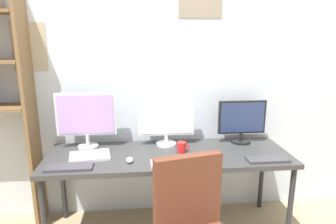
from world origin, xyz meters
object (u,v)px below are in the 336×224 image
object	(u,v)px
laptop_closed	(90,156)
computer_mouse	(130,160)
monitor_left	(86,117)
coffee_mug	(182,147)
monitor_center	(166,118)
desk	(169,159)
keyboard_right	(268,159)
monitor_right	(242,120)
keyboard_left	(69,167)
keyboard_center	(172,163)

from	to	relation	value
laptop_closed	computer_mouse	bearing A→B (deg)	-30.24
monitor_left	computer_mouse	bearing A→B (deg)	-43.45
computer_mouse	coffee_mug	distance (m)	0.47
monitor_center	computer_mouse	distance (m)	0.54
desk	keyboard_right	size ratio (longest dim) A/B	6.13
desk	computer_mouse	bearing A→B (deg)	-155.67
keyboard_right	coffee_mug	distance (m)	0.70
monitor_right	keyboard_left	bearing A→B (deg)	-163.32
monitor_center	keyboard_left	size ratio (longest dim) A/B	1.44
monitor_left	computer_mouse	world-z (taller)	monitor_left
monitor_left	monitor_center	xyz separation A→B (m)	(0.70, -0.00, -0.03)
monitor_right	keyboard_center	bearing A→B (deg)	-147.83
monitor_center	computer_mouse	size ratio (longest dim) A/B	5.24
monitor_center	keyboard_left	bearing A→B (deg)	-150.23
monitor_right	laptop_closed	distance (m)	1.39
desk	coffee_mug	xyz separation A→B (m)	(0.12, 0.02, 0.10)
monitor_center	computer_mouse	xyz separation A→B (m)	(-0.32, -0.36, -0.24)
monitor_left	keyboard_right	bearing A→B (deg)	-16.68
desk	monitor_left	bearing A→B (deg)	163.20
monitor_right	monitor_left	bearing A→B (deg)	180.00
monitor_right	coffee_mug	bearing A→B (deg)	-161.56
monitor_right	monitor_center	bearing A→B (deg)	179.99
monitor_right	coffee_mug	size ratio (longest dim) A/B	4.18
keyboard_left	coffee_mug	xyz separation A→B (m)	(0.89, 0.25, 0.04)
monitor_center	computer_mouse	bearing A→B (deg)	-132.10
monitor_center	laptop_closed	bearing A→B (deg)	-160.20
desk	keyboard_left	distance (m)	0.81
monitor_left	coffee_mug	world-z (taller)	monitor_left
laptop_closed	monitor_center	bearing A→B (deg)	10.26
monitor_right	keyboard_right	world-z (taller)	monitor_right
keyboard_center	laptop_closed	distance (m)	0.68
laptop_closed	coffee_mug	size ratio (longest dim) A/B	3.02
computer_mouse	monitor_right	bearing A→B (deg)	19.25
monitor_center	coffee_mug	size ratio (longest dim) A/B	4.74
keyboard_center	laptop_closed	xyz separation A→B (m)	(-0.65, 0.21, 0.00)
monitor_right	computer_mouse	xyz separation A→B (m)	(-1.03, -0.36, -0.20)
monitor_left	coffee_mug	size ratio (longest dim) A/B	4.89
keyboard_right	coffee_mug	world-z (taller)	coffee_mug
monitor_right	keyboard_right	xyz separation A→B (m)	(0.07, -0.44, -0.20)
keyboard_right	laptop_closed	distance (m)	1.44
desk	coffee_mug	world-z (taller)	coffee_mug
monitor_center	keyboard_center	xyz separation A→B (m)	(0.00, -0.44, -0.24)
keyboard_center	laptop_closed	bearing A→B (deg)	162.37
computer_mouse	desk	bearing A→B (deg)	24.33
monitor_left	monitor_right	distance (m)	1.41
keyboard_left	laptop_closed	xyz separation A→B (m)	(0.12, 0.21, 0.00)
monitor_right	laptop_closed	xyz separation A→B (m)	(-1.36, -0.23, -0.20)
coffee_mug	keyboard_center	bearing A→B (deg)	-115.19
desk	keyboard_left	xyz separation A→B (m)	(-0.77, -0.23, 0.06)
laptop_closed	keyboard_left	bearing A→B (deg)	-129.74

